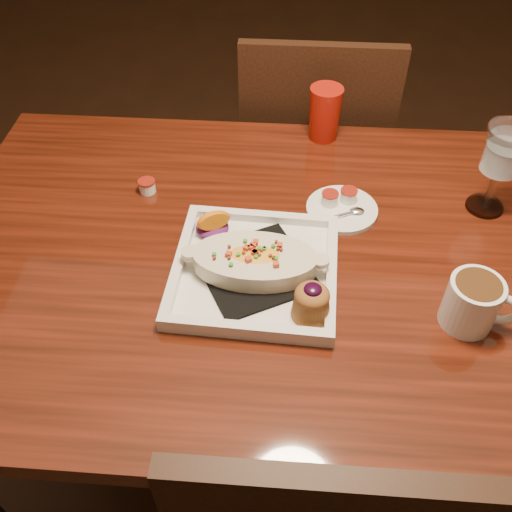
# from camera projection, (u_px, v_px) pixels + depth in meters

# --- Properties ---
(floor) EXTENTS (7.00, 7.00, 0.00)m
(floor) POSITION_uv_depth(u_px,v_px,m) (298.00, 438.00, 1.63)
(floor) COLOR black
(floor) RESTS_ON ground
(table) EXTENTS (1.50, 0.90, 0.75)m
(table) POSITION_uv_depth(u_px,v_px,m) (315.00, 288.00, 1.16)
(table) COLOR #611C0D
(table) RESTS_ON floor
(chair_far) EXTENTS (0.42, 0.42, 0.93)m
(chair_far) POSITION_uv_depth(u_px,v_px,m) (311.00, 162.00, 1.71)
(chair_far) COLOR black
(chair_far) RESTS_ON floor
(plate) EXTENTS (0.31, 0.31, 0.08)m
(plate) POSITION_uv_depth(u_px,v_px,m) (259.00, 268.00, 1.03)
(plate) COLOR white
(plate) RESTS_ON table
(coffee_mug) EXTENTS (0.13, 0.09, 0.10)m
(coffee_mug) POSITION_uv_depth(u_px,v_px,m) (474.00, 302.00, 0.95)
(coffee_mug) COLOR white
(coffee_mug) RESTS_ON table
(goblet) EXTENTS (0.09, 0.09, 0.19)m
(goblet) POSITION_uv_depth(u_px,v_px,m) (504.00, 155.00, 1.10)
(goblet) COLOR silver
(goblet) RESTS_ON table
(saucer) EXTENTS (0.15, 0.15, 0.10)m
(saucer) POSITION_uv_depth(u_px,v_px,m) (341.00, 207.00, 1.18)
(saucer) COLOR white
(saucer) RESTS_ON table
(creamer_loose) EXTENTS (0.04, 0.04, 0.03)m
(creamer_loose) POSITION_uv_depth(u_px,v_px,m) (147.00, 186.00, 1.22)
(creamer_loose) COLOR white
(creamer_loose) RESTS_ON table
(red_tumbler) EXTENTS (0.08, 0.08, 0.13)m
(red_tumbler) POSITION_uv_depth(u_px,v_px,m) (325.00, 113.00, 1.33)
(red_tumbler) COLOR red
(red_tumbler) RESTS_ON table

